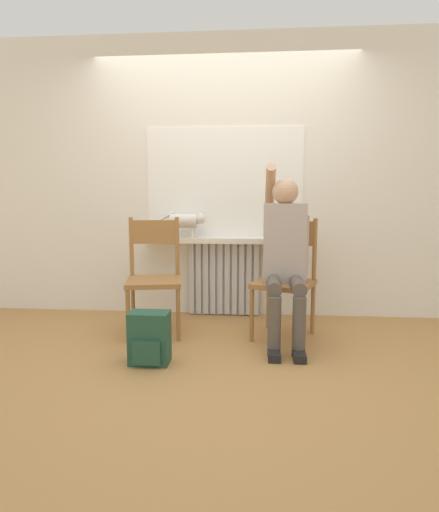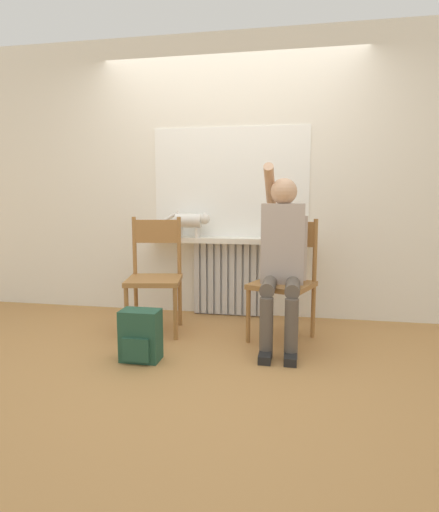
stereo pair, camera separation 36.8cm
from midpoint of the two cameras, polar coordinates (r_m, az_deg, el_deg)
The scene contains 10 objects.
ground_plane at distance 3.24m, azimuth -4.34°, elevation -13.34°, with size 12.00×12.00×0.00m, color #B27F47.
wall_with_window at distance 4.24m, azimuth -1.83°, elevation 10.34°, with size 7.00×0.06×2.70m.
radiator at distance 4.23m, azimuth -1.89°, elevation -3.05°, with size 0.71×0.08×0.73m.
windowsill at distance 4.11m, azimuth -2.02°, elevation 2.12°, with size 1.57×0.22×0.05m.
window_glass at distance 4.20m, azimuth -1.88°, elevation 9.75°, with size 1.51×0.01×1.05m.
chair_left at distance 3.72m, azimuth -11.53°, elevation -2.55°, with size 0.53×0.53×0.99m.
chair_right at distance 3.57m, azimuth 5.90°, elevation -2.88°, with size 0.58×0.58×0.99m.
person at distance 3.43m, azimuth 5.72°, elevation 0.66°, with size 0.36×0.99×1.44m.
cat at distance 4.12m, azimuth -7.03°, elevation 4.62°, with size 0.47×0.13×0.25m.
backpack at distance 3.13m, azimuth -12.74°, elevation -10.73°, with size 0.28×0.21×0.37m.
Camera 1 is at (0.31, -3.00, 1.17)m, focal length 30.00 mm.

